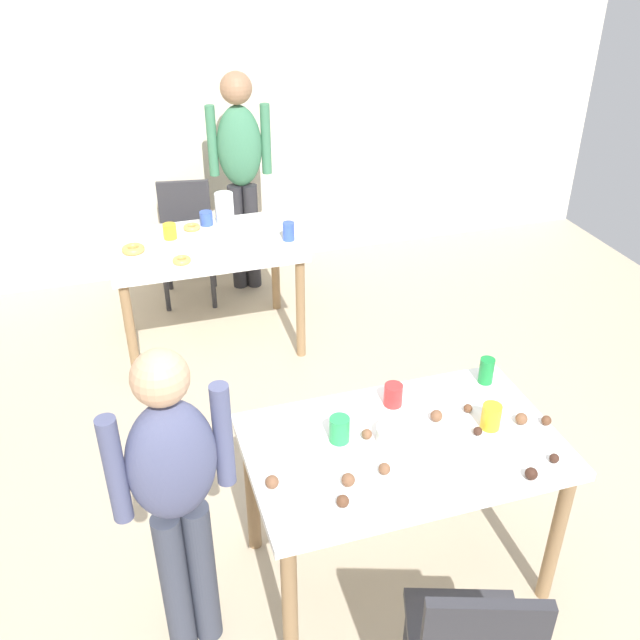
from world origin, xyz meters
name	(u,v)px	position (x,y,z in m)	size (l,w,h in m)	color
ground_plane	(372,542)	(0.00, 0.00, 0.00)	(6.40, 6.40, 0.00)	tan
wall_back	(227,105)	(0.00, 3.20, 1.30)	(6.40, 0.10, 2.60)	beige
dining_table_near	(402,461)	(0.04, -0.17, 0.65)	(1.26, 0.77, 0.75)	white
dining_table_far	(206,257)	(-0.41, 1.98, 0.65)	(1.19, 0.78, 0.75)	white
chair_far_table	(187,234)	(-0.45, 2.73, 0.50)	(0.46, 0.46, 0.87)	#2D2D33
person_girl_near	(176,488)	(-0.87, -0.25, 0.84)	(0.46, 0.25, 1.41)	#383D4C
person_adult_far	(240,164)	(-0.01, 2.73, 0.99)	(0.46, 0.26, 1.64)	#28282D
mixing_bowl	(398,434)	(0.02, -0.15, 0.78)	(0.17, 0.17, 0.06)	white
soda_can	(486,371)	(0.55, 0.10, 0.81)	(0.07, 0.07, 0.12)	#198438
fork_near	(315,413)	(-0.25, 0.12, 0.75)	(0.17, 0.02, 0.01)	silver
cup_near_0	(491,417)	(0.42, -0.19, 0.81)	(0.08, 0.08, 0.11)	yellow
cup_near_1	(393,395)	(0.09, 0.07, 0.80)	(0.08, 0.08, 0.10)	red
cup_near_2	(339,429)	(-0.20, -0.08, 0.81)	(0.08, 0.08, 0.11)	green
cake_ball_0	(272,482)	(-0.53, -0.26, 0.78)	(0.05, 0.05, 0.05)	brown
cake_ball_1	(531,474)	(0.41, -0.50, 0.77)	(0.05, 0.05, 0.05)	#3D2319
cake_ball_2	(554,458)	(0.55, -0.45, 0.77)	(0.04, 0.04, 0.04)	#3D2319
cake_ball_3	(348,480)	(-0.25, -0.33, 0.78)	(0.05, 0.05, 0.05)	brown
cake_ball_4	(546,420)	(0.65, -0.24, 0.77)	(0.04, 0.04, 0.04)	brown
cake_ball_5	(468,408)	(0.38, -0.07, 0.77)	(0.04, 0.04, 0.04)	brown
cake_ball_6	(367,434)	(-0.09, -0.10, 0.77)	(0.04, 0.04, 0.04)	brown
cake_ball_7	(436,416)	(0.22, -0.08, 0.78)	(0.05, 0.05, 0.05)	brown
cake_ball_8	(343,501)	(-0.31, -0.42, 0.77)	(0.05, 0.05, 0.05)	brown
cake_ball_9	(521,419)	(0.55, -0.21, 0.78)	(0.05, 0.05, 0.05)	brown
cake_ball_10	(478,431)	(0.34, -0.22, 0.77)	(0.04, 0.04, 0.04)	#3D2319
cake_ball_11	(384,469)	(-0.10, -0.31, 0.77)	(0.05, 0.05, 0.05)	brown
pitcher_far	(225,208)	(-0.22, 2.27, 0.85)	(0.12, 0.12, 0.21)	white
cup_far_0	(289,231)	(0.11, 1.86, 0.81)	(0.08, 0.08, 0.12)	#3351B2
cup_far_1	(206,218)	(-0.35, 2.27, 0.80)	(0.09, 0.09, 0.09)	#3351B2
cup_far_2	(170,231)	(-0.61, 2.12, 0.80)	(0.09, 0.09, 0.10)	yellow
cup_far_3	(127,230)	(-0.87, 2.23, 0.80)	(0.09, 0.09, 0.09)	white
donut_far_0	(192,227)	(-0.46, 2.22, 0.77)	(0.11, 0.11, 0.03)	gold
donut_far_1	(182,260)	(-0.59, 1.74, 0.77)	(0.11, 0.11, 0.03)	gold
donut_far_2	(133,249)	(-0.86, 1.98, 0.77)	(0.14, 0.14, 0.04)	gold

